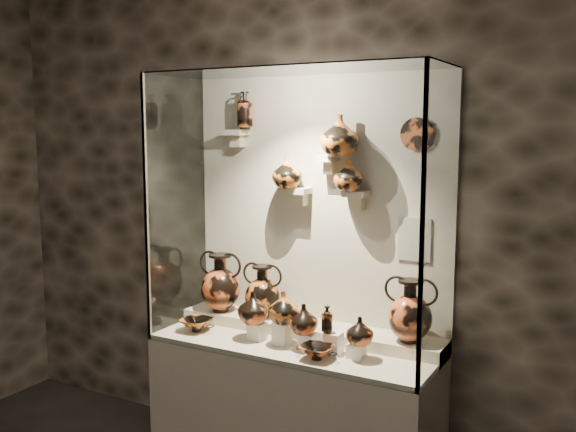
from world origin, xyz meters
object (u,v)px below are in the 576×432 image
(jug_e, at_px, (360,331))
(ovoid_vase_b, at_px, (340,136))
(kylix_right, at_px, (317,351))
(jug_a, at_px, (253,307))
(lekythos_small, at_px, (327,317))
(lekythos_tall, at_px, (245,108))
(jug_c, at_px, (304,319))
(amphora_left, at_px, (221,282))
(amphora_right, at_px, (410,311))
(amphora_mid, at_px, (263,291))
(jug_b, at_px, (284,308))
(ovoid_vase_a, at_px, (287,172))
(ovoid_vase_c, at_px, (349,176))
(kylix_left, at_px, (197,324))

(jug_e, xyz_separation_m, ovoid_vase_b, (-0.24, 0.24, 1.05))
(jug_e, distance_m, kylix_right, 0.26)
(jug_a, bearing_deg, jug_e, 21.47)
(jug_a, height_order, lekythos_small, same)
(kylix_right, distance_m, lekythos_tall, 1.55)
(jug_a, relative_size, jug_c, 1.12)
(amphora_left, bearing_deg, amphora_right, -15.17)
(lekythos_tall, bearing_deg, ovoid_vase_b, 18.80)
(jug_c, bearing_deg, amphora_mid, 161.80)
(jug_a, height_order, jug_e, jug_a)
(ovoid_vase_b, bearing_deg, jug_b, -123.85)
(kylix_right, distance_m, ovoid_vase_a, 1.08)
(kylix_right, bearing_deg, jug_b, 171.56)
(amphora_left, xyz_separation_m, jug_c, (0.71, -0.20, -0.08))
(amphora_left, relative_size, amphora_mid, 1.14)
(amphora_right, distance_m, ovoid_vase_a, 1.09)
(amphora_mid, bearing_deg, jug_c, -9.87)
(lekythos_tall, distance_m, ovoid_vase_c, 0.81)
(lekythos_small, xyz_separation_m, ovoid_vase_c, (0.00, 0.27, 0.77))
(jug_a, xyz_separation_m, jug_e, (0.68, 0.00, -0.04))
(amphora_mid, bearing_deg, ovoid_vase_b, 20.94)
(jug_a, distance_m, jug_b, 0.21)
(jug_b, xyz_separation_m, lekythos_small, (0.28, 0.00, -0.02))
(jug_e, relative_size, ovoid_vase_b, 0.66)
(ovoid_vase_c, bearing_deg, lekythos_tall, -173.61)
(jug_a, relative_size, kylix_left, 0.79)
(amphora_right, bearing_deg, ovoid_vase_b, 175.64)
(jug_c, relative_size, jug_e, 1.10)
(lekythos_small, height_order, lekythos_tall, lekythos_tall)
(amphora_mid, bearing_deg, amphora_left, -157.80)
(lekythos_tall, bearing_deg, jug_a, -28.85)
(amphora_right, height_order, ovoid_vase_b, ovoid_vase_b)
(jug_c, relative_size, ovoid_vase_b, 0.73)
(kylix_left, height_order, ovoid_vase_c, ovoid_vase_c)
(jug_e, height_order, ovoid_vase_a, ovoid_vase_a)
(amphora_mid, height_order, ovoid_vase_b, ovoid_vase_b)
(amphora_mid, distance_m, ovoid_vase_a, 0.76)
(kylix_right, relative_size, lekythos_tall, 0.88)
(lekythos_small, xyz_separation_m, lekythos_tall, (-0.71, 0.28, 1.16))
(kylix_left, bearing_deg, ovoid_vase_c, -2.63)
(ovoid_vase_b, bearing_deg, lekythos_tall, -173.47)
(ovoid_vase_b, bearing_deg, lekythos_small, -69.32)
(jug_b, height_order, kylix_left, jug_b)
(jug_b, height_order, jug_c, jug_b)
(jug_c, height_order, kylix_left, jug_c)
(jug_b, distance_m, jug_e, 0.48)
(amphora_mid, distance_m, ovoid_vase_b, 1.09)
(ovoid_vase_a, xyz_separation_m, ovoid_vase_c, (0.40, 0.01, -0.01))
(amphora_right, height_order, jug_a, amphora_right)
(amphora_mid, bearing_deg, kylix_right, -12.75)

